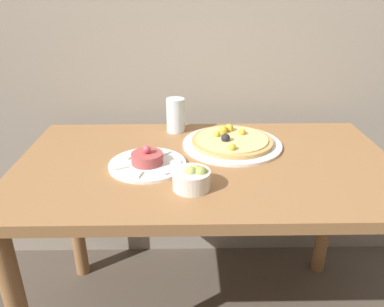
# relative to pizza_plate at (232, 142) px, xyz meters

# --- Properties ---
(dining_table) EXTENTS (1.25, 0.71, 0.73)m
(dining_table) POSITION_rel_pizza_plate_xyz_m (-0.10, -0.13, -0.12)
(dining_table) COLOR olive
(dining_table) RESTS_ON ground_plane
(pizza_plate) EXTENTS (0.36, 0.36, 0.06)m
(pizza_plate) POSITION_rel_pizza_plate_xyz_m (0.00, 0.00, 0.00)
(pizza_plate) COLOR white
(pizza_plate) RESTS_ON dining_table
(tartare_plate) EXTENTS (0.25, 0.25, 0.07)m
(tartare_plate) POSITION_rel_pizza_plate_xyz_m (-0.29, -0.16, -0.00)
(tartare_plate) COLOR white
(tartare_plate) RESTS_ON dining_table
(small_bowl) EXTENTS (0.11, 0.11, 0.07)m
(small_bowl) POSITION_rel_pizza_plate_xyz_m (-0.15, -0.31, 0.02)
(small_bowl) COLOR silver
(small_bowl) RESTS_ON dining_table
(drinking_glass) EXTENTS (0.07, 0.07, 0.13)m
(drinking_glass) POSITION_rel_pizza_plate_xyz_m (-0.21, 0.15, 0.05)
(drinking_glass) COLOR silver
(drinking_glass) RESTS_ON dining_table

